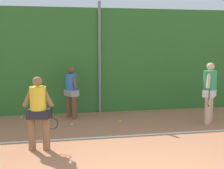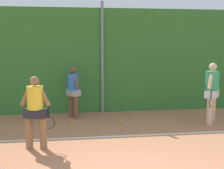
{
  "view_description": "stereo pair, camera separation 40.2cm",
  "coord_description": "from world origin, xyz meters",
  "views": [
    {
      "loc": [
        -1.62,
        -4.83,
        2.42
      ],
      "look_at": [
        0.03,
        3.68,
        1.26
      ],
      "focal_mm": 50.12,
      "sensor_mm": 36.0,
      "label": 1
    },
    {
      "loc": [
        -1.22,
        -4.9,
        2.42
      ],
      "look_at": [
        0.03,
        3.68,
        1.26
      ],
      "focal_mm": 50.12,
      "sensor_mm": 36.0,
      "label": 2
    }
  ],
  "objects": [
    {
      "name": "player_midcourt",
      "position": [
        3.05,
        3.74,
        1.02
      ],
      "size": [
        0.58,
        0.7,
        1.83
      ],
      "rotation": [
        0.0,
        0.0,
        4.03
      ],
      "color": "beige",
      "rests_on": "ground_plane"
    },
    {
      "name": "fence_post_center",
      "position": [
        0.0,
        5.74,
        1.9
      ],
      "size": [
        0.1,
        0.1,
        3.8
      ],
      "primitive_type": "cylinder",
      "color": "gray",
      "rests_on": "ground_plane"
    },
    {
      "name": "hedge_fence_backdrop",
      "position": [
        0.0,
        5.91,
        1.79
      ],
      "size": [
        17.81,
        0.25,
        3.58
      ],
      "primitive_type": "cube",
      "color": "#33702D",
      "rests_on": "ground_plane"
    },
    {
      "name": "court_baseline_paint",
      "position": [
        0.0,
        2.87,
        0.0
      ],
      "size": [
        13.02,
        0.1,
        0.01
      ],
      "primitive_type": "cube",
      "color": "white",
      "rests_on": "ground_plane"
    },
    {
      "name": "player_foreground_near",
      "position": [
        -1.93,
        2.2,
        0.94
      ],
      "size": [
        0.78,
        0.38,
        1.68
      ],
      "rotation": [
        0.0,
        0.0,
        6.09
      ],
      "color": "#8C603D",
      "rests_on": "ground_plane"
    },
    {
      "name": "tennis_ball_5",
      "position": [
        0.4,
        4.29,
        0.03
      ],
      "size": [
        0.07,
        0.07,
        0.07
      ],
      "primitive_type": "sphere",
      "color": "#CCDB33",
      "rests_on": "ground_plane"
    },
    {
      "name": "ground_plane",
      "position": [
        0.0,
        1.74,
        0.0
      ],
      "size": [
        27.41,
        27.41,
        0.0
      ],
      "primitive_type": "plane",
      "color": "#B2704C"
    },
    {
      "name": "tennis_ball_4",
      "position": [
        -2.61,
        5.32,
        0.03
      ],
      "size": [
        0.07,
        0.07,
        0.07
      ],
      "primitive_type": "sphere",
      "color": "#CCDB33",
      "rests_on": "ground_plane"
    },
    {
      "name": "tennis_ball_2",
      "position": [
        -1.08,
        4.14,
        0.03
      ],
      "size": [
        0.07,
        0.07,
        0.07
      ],
      "primitive_type": "sphere",
      "color": "#CCDB33",
      "rests_on": "ground_plane"
    },
    {
      "name": "player_backcourt_far",
      "position": [
        -1.01,
        5.09,
        0.94
      ],
      "size": [
        0.47,
        0.64,
        1.67
      ],
      "rotation": [
        0.0,
        0.0,
        2.02
      ],
      "color": "brown",
      "rests_on": "ground_plane"
    },
    {
      "name": "tennis_ball_6",
      "position": [
        4.04,
        5.36,
        0.03
      ],
      "size": [
        0.07,
        0.07,
        0.07
      ],
      "primitive_type": "sphere",
      "color": "#CCDB33",
      "rests_on": "ground_plane"
    }
  ]
}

